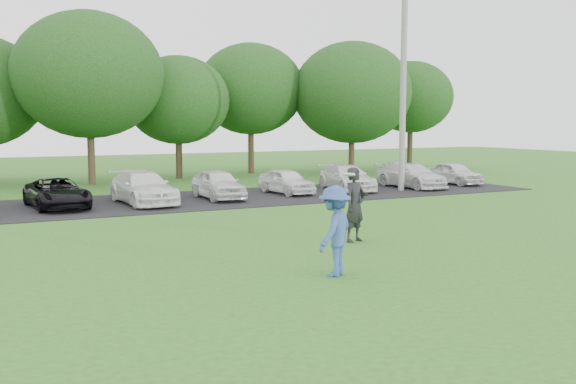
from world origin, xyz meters
The scene contains 7 objects.
ground centered at (0.00, 0.00, 0.00)m, with size 100.00×100.00×0.00m, color #30621C.
parking_lot centered at (0.00, 13.00, 0.01)m, with size 32.00×6.50×0.03m, color black.
utility_pole centered at (10.19, 12.10, 4.50)m, with size 0.28×0.28×9.01m, color gray.
frisbee_player centered at (-0.96, -0.54, 0.94)m, with size 1.39×1.28×2.17m.
camera_bystander centered at (1.46, 2.46, 0.99)m, with size 0.84×0.69×1.98m.
parked_cars centered at (0.07, 12.94, 0.60)m, with size 30.30×4.86×1.23m.
tree_row centered at (1.51, 22.76, 4.91)m, with size 42.39×9.85×8.64m.
Camera 1 is at (-7.70, -11.76, 3.19)m, focal length 40.00 mm.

